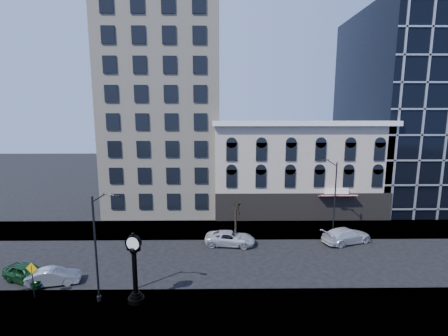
{
  "coord_description": "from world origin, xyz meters",
  "views": [
    {
      "loc": [
        1.6,
        -27.95,
        13.48
      ],
      "look_at": [
        2.0,
        4.0,
        8.0
      ],
      "focal_mm": 26.0,
      "sensor_mm": 36.0,
      "label": 1
    }
  ],
  "objects_px": {
    "warning_sign": "(32,274)",
    "car_near_b": "(54,276)",
    "street_clock": "(135,271)",
    "car_near_a": "(28,273)",
    "street_lamp_near": "(101,219)"
  },
  "relations": [
    {
      "from": "street_lamp_near",
      "to": "car_near_a",
      "type": "distance_m",
      "value": 9.74
    },
    {
      "from": "street_lamp_near",
      "to": "car_near_a",
      "type": "xyz_separation_m",
      "value": [
        -7.35,
        3.13,
        -5.57
      ]
    },
    {
      "from": "warning_sign",
      "to": "street_clock",
      "type": "bearing_deg",
      "value": 4.39
    },
    {
      "from": "warning_sign",
      "to": "car_near_b",
      "type": "xyz_separation_m",
      "value": [
        0.39,
        2.08,
        -1.34
      ]
    },
    {
      "from": "street_clock",
      "to": "car_near_a",
      "type": "bearing_deg",
      "value": 176.39
    },
    {
      "from": "street_clock",
      "to": "car_near_a",
      "type": "height_order",
      "value": "street_clock"
    },
    {
      "from": "street_clock",
      "to": "car_near_a",
      "type": "distance_m",
      "value": 10.1
    },
    {
      "from": "street_clock",
      "to": "car_near_a",
      "type": "relative_size",
      "value": 1.2
    },
    {
      "from": "street_lamp_near",
      "to": "warning_sign",
      "type": "distance_m",
      "value": 7.0
    },
    {
      "from": "warning_sign",
      "to": "car_near_b",
      "type": "bearing_deg",
      "value": 88.29
    },
    {
      "from": "street_clock",
      "to": "warning_sign",
      "type": "xyz_separation_m",
      "value": [
        -7.58,
        0.61,
        -0.48
      ]
    },
    {
      "from": "warning_sign",
      "to": "car_near_a",
      "type": "bearing_deg",
      "value": 136.22
    },
    {
      "from": "car_near_a",
      "to": "car_near_b",
      "type": "relative_size",
      "value": 1.1
    },
    {
      "from": "warning_sign",
      "to": "car_near_b",
      "type": "distance_m",
      "value": 2.5
    },
    {
      "from": "street_clock",
      "to": "street_lamp_near",
      "type": "distance_m",
      "value": 4.38
    }
  ]
}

